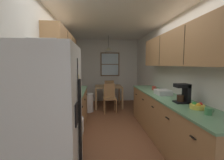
% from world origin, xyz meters
% --- Properties ---
extents(ground_plane, '(12.00, 12.00, 0.00)m').
position_xyz_m(ground_plane, '(0.00, 1.00, 0.00)').
color(ground_plane, brown).
extents(wall_left, '(0.10, 9.00, 2.55)m').
position_xyz_m(wall_left, '(-1.35, 1.00, 1.27)').
color(wall_left, silver).
rests_on(wall_left, ground).
extents(wall_right, '(0.10, 9.00, 2.55)m').
position_xyz_m(wall_right, '(1.35, 1.00, 1.27)').
color(wall_right, silver).
rests_on(wall_right, ground).
extents(wall_back, '(4.40, 0.10, 2.55)m').
position_xyz_m(wall_back, '(0.00, 3.65, 1.27)').
color(wall_back, silver).
rests_on(wall_back, ground).
extents(ceiling_slab, '(4.40, 9.00, 0.08)m').
position_xyz_m(ceiling_slab, '(0.00, 1.00, 2.59)').
color(ceiling_slab, white).
extents(refrigerator, '(0.73, 0.81, 1.73)m').
position_xyz_m(refrigerator, '(-0.95, -1.21, 0.87)').
color(refrigerator, white).
rests_on(refrigerator, ground).
extents(stove_range, '(0.66, 0.60, 1.10)m').
position_xyz_m(stove_range, '(-0.99, -0.49, 0.47)').
color(stove_range, black).
rests_on(stove_range, ground).
extents(microwave_over_range, '(0.39, 0.57, 0.34)m').
position_xyz_m(microwave_over_range, '(-1.11, -0.49, 1.71)').
color(microwave_over_range, white).
extents(counter_left, '(0.64, 1.94, 0.90)m').
position_xyz_m(counter_left, '(-1.00, 0.78, 0.45)').
color(counter_left, '#A87A4C').
rests_on(counter_left, ground).
extents(upper_cabinets_left, '(0.33, 2.02, 0.67)m').
position_xyz_m(upper_cabinets_left, '(-1.14, 0.73, 1.89)').
color(upper_cabinets_left, '#A87A4C').
extents(counter_right, '(0.64, 3.29, 0.90)m').
position_xyz_m(counter_right, '(1.00, 0.01, 0.45)').
color(counter_right, '#A87A4C').
rests_on(counter_right, ground).
extents(upper_cabinets_right, '(0.33, 2.97, 0.67)m').
position_xyz_m(upper_cabinets_right, '(1.14, -0.04, 1.83)').
color(upper_cabinets_right, '#A87A4C').
extents(dining_table, '(0.95, 0.85, 0.76)m').
position_xyz_m(dining_table, '(0.01, 2.69, 0.64)').
color(dining_table, '#A87F51').
rests_on(dining_table, ground).
extents(dining_chair_near, '(0.41, 0.41, 0.90)m').
position_xyz_m(dining_chair_near, '(0.00, 2.06, 0.50)').
color(dining_chair_near, '#A87A4C').
rests_on(dining_chair_near, ground).
extents(dining_chair_far, '(0.41, 0.41, 0.90)m').
position_xyz_m(dining_chair_far, '(0.08, 3.32, 0.50)').
color(dining_chair_far, '#A87A4C').
rests_on(dining_chair_far, ground).
extents(pendant_light, '(0.25, 0.25, 0.52)m').
position_xyz_m(pendant_light, '(0.01, 2.69, 2.08)').
color(pendant_light, black).
extents(back_window, '(0.78, 0.05, 0.97)m').
position_xyz_m(back_window, '(0.14, 3.58, 1.54)').
color(back_window, brown).
extents(trash_bin, '(0.35, 0.35, 0.59)m').
position_xyz_m(trash_bin, '(-0.70, 2.12, 0.29)').
color(trash_bin, white).
rests_on(trash_bin, ground).
extents(storage_canister, '(0.11, 0.11, 0.20)m').
position_xyz_m(storage_canister, '(-1.00, 0.09, 1.00)').
color(storage_canister, '#265999').
rests_on(storage_canister, counter_left).
extents(dish_towel, '(0.02, 0.16, 0.24)m').
position_xyz_m(dish_towel, '(-0.64, -0.34, 0.50)').
color(dish_towel, white).
extents(coffee_maker, '(0.22, 0.18, 0.32)m').
position_xyz_m(coffee_maker, '(1.02, -0.50, 1.07)').
color(coffee_maker, black).
rests_on(coffee_maker, counter_right).
extents(mug_by_coffeemaker, '(0.13, 0.09, 0.10)m').
position_xyz_m(mug_by_coffeemaker, '(1.01, 0.80, 0.95)').
color(mug_by_coffeemaker, '#BF3F33').
rests_on(mug_by_coffeemaker, counter_right).
extents(mug_spare, '(0.12, 0.09, 0.09)m').
position_xyz_m(mug_spare, '(1.00, -1.12, 0.94)').
color(mug_spare, '#3F7F4C').
rests_on(mug_spare, counter_right).
extents(fruit_bowl, '(0.20, 0.20, 0.09)m').
position_xyz_m(fruit_bowl, '(1.03, -0.86, 0.94)').
color(fruit_bowl, '#E5D14C').
rests_on(fruit_bowl, counter_right).
extents(dish_rack, '(0.28, 0.34, 0.10)m').
position_xyz_m(dish_rack, '(0.98, 0.21, 0.95)').
color(dish_rack, silver).
rests_on(dish_rack, counter_right).
extents(table_serving_bowl, '(0.20, 0.20, 0.06)m').
position_xyz_m(table_serving_bowl, '(0.10, 2.65, 0.79)').
color(table_serving_bowl, '#4C7299').
rests_on(table_serving_bowl, dining_table).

